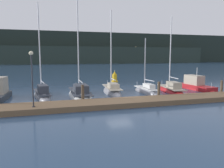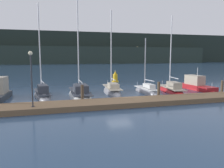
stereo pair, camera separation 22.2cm
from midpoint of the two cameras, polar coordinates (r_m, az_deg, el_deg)
ground_plane at (r=22.14m, az=2.31°, el=-4.03°), size 400.00×400.00×0.00m
dock at (r=19.80m, az=4.53°, el=-4.76°), size 31.74×2.80×0.45m
mooring_pile_1 at (r=20.32m, az=-7.46°, el=-2.64°), size 0.28×0.28×1.73m
mooring_pile_2 at (r=22.73m, az=12.36°, el=-1.65°), size 0.28×0.28×1.76m
mooring_pile_3 at (r=27.24m, az=27.00°, el=-0.91°), size 0.28×0.28×1.66m
motorboat_berth_1 at (r=24.95m, az=-26.88°, el=-2.51°), size 1.75×5.09×4.14m
sailboat_berth_2 at (r=24.68m, az=-17.50°, el=-2.80°), size 2.48×6.67×10.59m
sailboat_berth_3 at (r=24.01m, az=-8.13°, el=-2.87°), size 2.30×7.94×11.62m
sailboat_berth_4 at (r=25.81m, az=0.25°, el=-2.11°), size 2.19×6.43×10.38m
sailboat_berth_5 at (r=26.12m, az=9.20°, el=-2.12°), size 1.60×5.31×7.17m
sailboat_berth_6 at (r=27.66m, az=15.47°, el=-1.66°), size 2.67×6.77×9.79m
motorboat_berth_7 at (r=30.62m, az=21.45°, el=-0.75°), size 2.21×6.03×3.38m
channel_buoy at (r=36.82m, az=1.02°, el=1.68°), size 1.17×1.17×1.90m
dock_lamppost at (r=17.68m, az=-20.03°, el=3.41°), size 0.32×0.32×4.29m
hillside_backdrop at (r=128.52m, az=-11.90°, el=8.92°), size 240.00×23.00×17.46m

